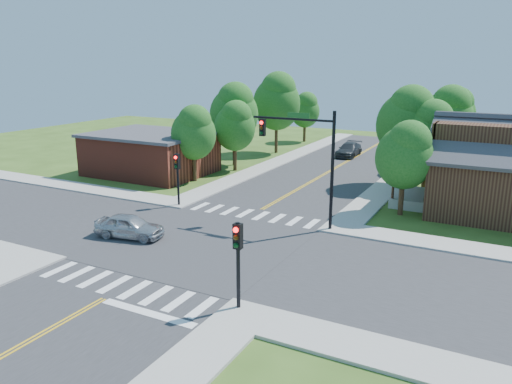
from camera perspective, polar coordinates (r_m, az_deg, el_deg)
The scene contains 25 objects.
ground at distance 28.22m, azimuth -6.30°, elevation -5.99°, with size 100.00×100.00×0.00m, color #334F18.
road_ns at distance 28.21m, azimuth -6.30°, elevation -5.95°, with size 10.00×90.00×0.04m, color #2D2D30.
road_ew at distance 28.21m, azimuth -6.30°, elevation -5.94°, with size 90.00×10.00×0.04m, color #2D2D30.
intersection_patch at distance 28.22m, azimuth -6.30°, elevation -5.99°, with size 10.20×10.20×0.06m, color #2D2D30.
sidewalk_nw at distance 49.56m, azimuth -11.37°, elevation 2.98°, with size 40.00×40.00×0.14m.
crosswalk_north at distance 33.23m, azimuth -0.35°, elevation -2.58°, with size 8.85×2.00×0.01m.
crosswalk_south at distance 23.74m, azimuth -14.78°, elevation -10.44°, with size 8.85×2.00×0.01m.
centerline at distance 28.20m, azimuth -6.31°, elevation -5.90°, with size 0.30×90.00×0.01m.
stop_bar at distance 21.32m, azimuth -12.23°, elevation -13.45°, with size 4.60×0.45×0.09m, color white.
signal_mast_ne at distance 29.95m, azimuth 5.73°, elevation 4.88°, with size 5.30×0.42×7.20m.
signal_pole_se at distance 20.03m, azimuth -2.10°, elevation -6.61°, with size 0.34×0.42×3.80m.
signal_pole_nw at distance 34.97m, azimuth -8.98°, elevation 2.55°, with size 0.34×0.42×3.80m.
building_nw at distance 46.22m, azimuth -11.94°, elevation 4.40°, with size 10.40×8.40×3.73m.
tree_e_a at distance 33.65m, azimuth 16.74°, elevation 4.23°, with size 3.74×3.55×6.36m.
tree_e_b at distance 40.89m, azimuth 19.18°, elevation 6.59°, with size 4.23×4.02×7.19m.
tree_e_c at distance 48.36m, azimuth 21.06°, elevation 8.18°, with size 4.69×4.45×7.97m.
tree_e_d at distance 57.17m, azimuth 21.82°, elevation 8.56°, with size 4.31×4.09×7.32m.
tree_w_a at distance 42.13m, azimuth -7.12°, elevation 6.90°, with size 3.83×3.64×6.51m.
tree_w_b at distance 48.42m, azimuth -2.49°, elevation 9.23°, with size 4.75×4.51×8.07m.
tree_w_c at distance 55.12m, azimuth 2.42°, elevation 10.48°, with size 5.23×4.97×8.90m.
tree_w_d at distance 63.43m, azimuth 5.67°, elevation 9.42°, with size 3.69×3.50×6.27m.
tree_house at distance 41.75m, azimuth 16.98°, elevation 7.84°, with size 4.83×4.58×8.20m.
tree_bldg at distance 46.05m, azimuth -2.40°, elevation 7.70°, with size 3.85×3.66×6.55m.
car_silver at distance 29.73m, azimuth -14.26°, elevation -3.86°, with size 4.28×2.34×1.38m, color #B5B8BD.
car_dgrey at distance 54.45m, azimuth 10.56°, elevation 4.74°, with size 2.12×4.89×1.40m, color #313537.
Camera 1 is at (14.89, -21.80, 9.97)m, focal length 35.00 mm.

